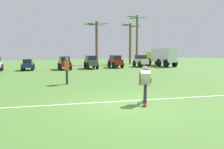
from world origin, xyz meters
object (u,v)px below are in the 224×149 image
(teammate_near_sideline, at_px, (67,68))
(parked_car_slot_d, at_px, (64,62))
(frisbee_in_flight, at_px, (151,87))
(palm_tree_far_right, at_px, (137,35))
(parked_car_slot_f, at_px, (115,61))
(frisbee_thrower, at_px, (145,82))
(parked_car_slot_g, at_px, (141,61))
(parked_car_slot_c, at_px, (28,64))
(parked_car_slot_e, at_px, (91,62))
(box_truck, at_px, (161,56))
(palm_tree_right_of_centre, at_px, (130,39))
(palm_tree_left_of_centre, at_px, (97,39))

(teammate_near_sideline, relative_size, parked_car_slot_d, 0.65)
(frisbee_in_flight, bearing_deg, parked_car_slot_d, 94.38)
(parked_car_slot_d, relative_size, palm_tree_far_right, 0.35)
(parked_car_slot_f, xyz_separation_m, palm_tree_far_right, (5.36, 5.22, 3.37))
(frisbee_thrower, bearing_deg, parked_car_slot_g, 62.31)
(parked_car_slot_c, distance_m, parked_car_slot_d, 3.53)
(frisbee_thrower, height_order, parked_car_slot_d, frisbee_thrower)
(frisbee_thrower, xyz_separation_m, parked_car_slot_e, (2.17, 15.56, -0.04))
(teammate_near_sideline, relative_size, parked_car_slot_g, 0.65)
(parked_car_slot_c, distance_m, parked_car_slot_e, 6.30)
(box_truck, xyz_separation_m, palm_tree_far_right, (-1.06, 4.51, 2.88))
(parked_car_slot_g, distance_m, palm_tree_right_of_centre, 6.87)
(palm_tree_left_of_centre, xyz_separation_m, palm_tree_far_right, (5.83, -0.47, 0.61))
(teammate_near_sideline, xyz_separation_m, palm_tree_left_of_centre, (6.59, 15.82, 2.56))
(parked_car_slot_c, distance_m, parked_car_slot_g, 12.51)
(parked_car_slot_e, distance_m, palm_tree_right_of_centre, 10.50)
(parked_car_slot_g, bearing_deg, palm_tree_right_of_centre, 76.07)
(palm_tree_left_of_centre, bearing_deg, parked_car_slot_g, -55.66)
(frisbee_thrower, bearing_deg, parked_car_slot_d, 92.31)
(parked_car_slot_e, height_order, palm_tree_left_of_centre, palm_tree_left_of_centre)
(palm_tree_right_of_centre, bearing_deg, frisbee_in_flight, -113.49)
(frisbee_in_flight, xyz_separation_m, box_truck, (10.99, 16.04, 0.72))
(frisbee_thrower, height_order, palm_tree_left_of_centre, palm_tree_left_of_centre)
(parked_car_slot_d, bearing_deg, frisbee_in_flight, -85.62)
(parked_car_slot_d, distance_m, palm_tree_right_of_centre, 12.71)
(frisbee_thrower, xyz_separation_m, teammate_near_sideline, (-1.96, 5.70, 0.15))
(teammate_near_sideline, relative_size, parked_car_slot_f, 0.66)
(parked_car_slot_c, bearing_deg, box_truck, 1.80)
(frisbee_thrower, bearing_deg, palm_tree_far_right, 63.59)
(parked_car_slot_e, xyz_separation_m, parked_car_slot_g, (6.23, 0.44, 0.00))
(teammate_near_sideline, height_order, palm_tree_left_of_centre, palm_tree_left_of_centre)
(parked_car_slot_e, bearing_deg, frisbee_in_flight, -96.22)
(frisbee_in_flight, xyz_separation_m, teammate_near_sideline, (-2.49, 5.20, 0.43))
(parked_car_slot_d, height_order, parked_car_slot_f, parked_car_slot_f)
(teammate_near_sideline, xyz_separation_m, palm_tree_right_of_centre, (11.87, 16.38, 2.62))
(parked_car_slot_e, relative_size, parked_car_slot_f, 1.01)
(box_truck, distance_m, palm_tree_right_of_centre, 6.22)
(parked_car_slot_g, bearing_deg, parked_car_slot_d, -177.19)
(teammate_near_sideline, relative_size, palm_tree_left_of_centre, 0.27)
(parked_car_slot_d, height_order, palm_tree_far_right, palm_tree_far_right)
(palm_tree_left_of_centre, bearing_deg, parked_car_slot_d, -131.40)
(parked_car_slot_d, height_order, parked_car_slot_g, parked_car_slot_g)
(palm_tree_right_of_centre, bearing_deg, parked_car_slot_c, -156.72)
(frisbee_in_flight, distance_m, parked_car_slot_d, 15.10)
(parked_car_slot_g, bearing_deg, palm_tree_left_of_centre, 124.34)
(frisbee_in_flight, xyz_separation_m, palm_tree_left_of_centre, (4.10, 21.02, 2.99))
(parked_car_slot_e, xyz_separation_m, box_truck, (9.35, 0.98, 0.49))
(parked_car_slot_d, distance_m, box_truck, 12.20)
(parked_car_slot_c, height_order, parked_car_slot_e, parked_car_slot_e)
(parked_car_slot_e, distance_m, parked_car_slot_f, 2.94)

